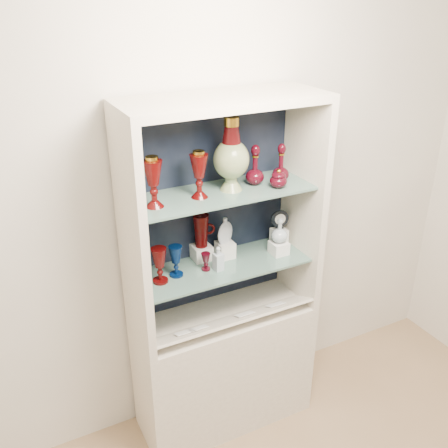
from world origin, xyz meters
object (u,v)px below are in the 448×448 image
lidded_bowl (278,178)px  ruby_pitcher (201,231)px  ruby_goblet_small (206,262)px  cameo_medallion (280,220)px  ruby_goblet_tall (160,265)px  enamel_urn (231,154)px  cobalt_goblet (176,261)px  clear_square_bottle (218,258)px  pedestal_lamp_right (199,174)px  ruby_decanter_b (255,164)px  pedestal_lamp_left (153,182)px  clear_round_decanter (280,231)px  flat_flask (225,230)px  ruby_decanter_a (281,160)px

lidded_bowl → ruby_pitcher: size_ratio=0.56×
ruby_goblet_small → lidded_bowl: bearing=-11.0°
cameo_medallion → ruby_goblet_tall: bearing=-161.0°
enamel_urn → cobalt_goblet: enamel_urn is taller
ruby_goblet_tall → clear_square_bottle: size_ratio=1.40×
cobalt_goblet → cameo_medallion: 0.65m
pedestal_lamp_right → ruby_decanter_b: size_ratio=1.04×
ruby_decanter_b → cobalt_goblet: bearing=-179.8°
pedestal_lamp_left → enamel_urn: 0.42m
ruby_goblet_small → clear_square_bottle: 0.07m
ruby_pitcher → clear_round_decanter: (0.41, -0.14, -0.03)m
pedestal_lamp_left → lidded_bowl: pedestal_lamp_left is taller
ruby_goblet_tall → clear_square_bottle: 0.31m
ruby_decanter_b → cobalt_goblet: 0.63m
pedestal_lamp_right → ruby_goblet_tall: (-0.22, 0.01, -0.44)m
ruby_decanter_b → clear_round_decanter: bearing=-15.8°
flat_flask → cameo_medallion: size_ratio=1.24×
pedestal_lamp_right → pedestal_lamp_left: bearing=-177.5°
cobalt_goblet → ruby_pitcher: ruby_pitcher is taller
ruby_decanter_b → ruby_pitcher: (-0.26, 0.10, -0.36)m
pedestal_lamp_left → enamel_urn: (0.41, 0.03, 0.06)m
cameo_medallion → clear_square_bottle: bearing=-154.0°
lidded_bowl → cobalt_goblet: bearing=170.4°
ruby_pitcher → clear_square_bottle: (0.03, -0.15, -0.10)m
pedestal_lamp_right → cobalt_goblet: bearing=167.4°
ruby_goblet_tall → clear_square_bottle: ruby_goblet_tall is taller
flat_flask → ruby_goblet_tall: bearing=171.7°
flat_flask → cameo_medallion: (0.34, -0.01, -0.00)m
ruby_goblet_tall → clear_round_decanter: clear_round_decanter is taller
ruby_decanter_b → ruby_pitcher: bearing=159.7°
cameo_medallion → enamel_urn: bearing=-157.2°
pedestal_lamp_left → ruby_goblet_small: pedestal_lamp_left is taller
cobalt_goblet → cameo_medallion: cameo_medallion is taller
ruby_decanter_a → ruby_decanter_b: size_ratio=1.02×
lidded_bowl → enamel_urn: bearing=159.8°
cobalt_goblet → ruby_pitcher: size_ratio=0.93×
ruby_decanter_b → cameo_medallion: (0.20, 0.04, -0.37)m
ruby_decanter_a → ruby_pitcher: (-0.41, 0.12, -0.36)m
lidded_bowl → ruby_goblet_tall: size_ratio=0.53×
enamel_urn → pedestal_lamp_left: bearing=-175.7°
enamel_urn → ruby_decanter_b: 0.16m
flat_flask → lidded_bowl: bearing=-53.6°
pedestal_lamp_left → ruby_pitcher: size_ratio=1.33×
clear_round_decanter → flat_flask: bearing=160.7°
clear_round_decanter → ruby_pitcher: bearing=161.3°
cobalt_goblet → enamel_urn: bearing=-1.3°
ruby_goblet_small → clear_square_bottle: clear_square_bottle is taller
pedestal_lamp_right → flat_flask: pedestal_lamp_right is taller
lidded_bowl → ruby_goblet_tall: (-0.63, 0.07, -0.38)m
pedestal_lamp_right → ruby_goblet_tall: 0.49m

